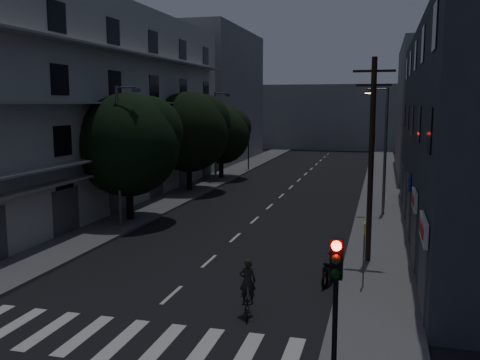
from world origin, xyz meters
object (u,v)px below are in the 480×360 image
Objects in this scene: traffic_signal_near at (336,290)px; cyclist at (248,296)px; bus_stop_sign at (364,243)px; motorcycle at (329,272)px; utility_pole at (371,156)px.

cyclist is at bearing 121.76° from traffic_signal_near.
traffic_signal_near is at bearing -92.18° from bus_stop_sign.
utility_pole is at bearing 76.46° from motorcycle.
traffic_signal_near is at bearing -72.75° from cyclist.
cyclist is at bearing -118.06° from utility_pole.
motorcycle is at bearing 95.99° from traffic_signal_near.
traffic_signal_near is at bearing -91.91° from utility_pole.
cyclist is (-3.38, 5.46, -2.43)m from traffic_signal_near.
motorcycle is at bearing -114.04° from utility_pole.
utility_pole reaches higher than motorcycle.
motorcycle is 4.63m from cyclist.
utility_pole is at bearing 47.43° from cyclist.
traffic_signal_near reaches higher than motorcycle.
traffic_signal_near is 2.07× the size of cyclist.
utility_pole is 3.56× the size of bus_stop_sign.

